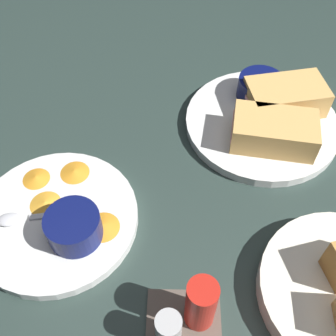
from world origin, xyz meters
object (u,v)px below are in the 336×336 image
(sandwich_half_near, at_px, (274,131))
(condiment_caddy, at_px, (188,318))
(plate_sandwich_main, at_px, (262,123))
(spoon_by_gravy_ramekin, at_px, (19,219))
(plate_chips_companion, at_px, (56,219))
(ramekin_dark_sauce, at_px, (260,87))
(ramekin_light_gravy, at_px, (74,226))
(sandwich_half_far, at_px, (285,97))
(spoon_by_dark_ramekin, at_px, (250,117))

(sandwich_half_near, height_order, condiment_caddy, condiment_caddy)
(plate_sandwich_main, relative_size, spoon_by_gravy_ramekin, 2.60)
(plate_chips_companion, bearing_deg, ramekin_dark_sauce, -140.97)
(ramekin_dark_sauce, distance_m, ramekin_light_gravy, 0.40)
(condiment_caddy, bearing_deg, ramekin_dark_sauce, -107.89)
(plate_sandwich_main, height_order, sandwich_half_near, sandwich_half_near)
(ramekin_dark_sauce, height_order, condiment_caddy, condiment_caddy)
(condiment_caddy, bearing_deg, sandwich_half_near, -115.24)
(sandwich_half_near, height_order, sandwich_half_far, same)
(plate_chips_companion, xyz_separation_m, spoon_by_gravy_ramekin, (0.05, 0.01, 0.01))
(sandwich_half_near, xyz_separation_m, sandwich_half_far, (-0.03, -0.08, 0.00))
(sandwich_half_far, distance_m, condiment_caddy, 0.41)
(spoon_by_dark_ramekin, relative_size, ramekin_light_gravy, 1.32)
(ramekin_dark_sauce, bearing_deg, sandwich_half_far, 145.05)
(sandwich_half_near, xyz_separation_m, ramekin_light_gravy, (0.29, 0.18, -0.00))
(sandwich_half_near, height_order, ramekin_light_gravy, sandwich_half_near)
(spoon_by_gravy_ramekin, bearing_deg, plate_chips_companion, -170.57)
(sandwich_half_near, relative_size, sandwich_half_far, 0.98)
(spoon_by_dark_ramekin, xyz_separation_m, spoon_by_gravy_ramekin, (0.34, 0.21, 0.00))
(condiment_caddy, bearing_deg, sandwich_half_far, -114.23)
(ramekin_light_gravy, bearing_deg, plate_sandwich_main, -141.15)
(ramekin_dark_sauce, distance_m, spoon_by_dark_ramekin, 0.06)
(plate_sandwich_main, height_order, spoon_by_gravy_ramekin, spoon_by_gravy_ramekin)
(ramekin_light_gravy, distance_m, spoon_by_gravy_ramekin, 0.09)
(spoon_by_gravy_ramekin, bearing_deg, sandwich_half_far, -149.56)
(sandwich_half_far, distance_m, ramekin_dark_sauce, 0.05)
(plate_chips_companion, bearing_deg, sandwich_half_far, -147.15)
(condiment_caddy, bearing_deg, plate_sandwich_main, -110.80)
(sandwich_half_far, distance_m, plate_chips_companion, 0.42)
(sandwich_half_near, relative_size, ramekin_light_gravy, 1.91)
(sandwich_half_near, height_order, ramekin_dark_sauce, sandwich_half_near)
(sandwich_half_far, relative_size, spoon_by_gravy_ramekin, 1.45)
(sandwich_half_far, bearing_deg, sandwich_half_near, 69.58)
(sandwich_half_far, distance_m, ramekin_light_gravy, 0.41)
(plate_sandwich_main, xyz_separation_m, plate_chips_companion, (0.31, 0.20, 0.00))
(plate_sandwich_main, height_order, sandwich_half_far, sandwich_half_far)
(sandwich_half_far, height_order, ramekin_dark_sauce, sandwich_half_far)
(ramekin_dark_sauce, xyz_separation_m, condiment_caddy, (0.13, 0.40, -0.00))
(ramekin_dark_sauce, height_order, spoon_by_dark_ramekin, ramekin_dark_sauce)
(plate_sandwich_main, relative_size, plate_chips_companion, 1.12)
(ramekin_dark_sauce, distance_m, plate_chips_companion, 0.41)
(sandwich_half_near, distance_m, condiment_caddy, 0.32)
(sandwich_half_far, xyz_separation_m, plate_chips_companion, (0.35, 0.23, -0.03))
(ramekin_dark_sauce, xyz_separation_m, spoon_by_gravy_ramekin, (0.36, 0.26, -0.02))
(spoon_by_dark_ramekin, xyz_separation_m, condiment_caddy, (0.11, 0.34, 0.01))
(sandwich_half_near, distance_m, ramekin_dark_sauce, 0.11)
(sandwich_half_near, bearing_deg, ramekin_dark_sauce, -85.30)
(spoon_by_gravy_ramekin, relative_size, condiment_caddy, 1.05)
(ramekin_dark_sauce, bearing_deg, sandwich_half_near, 94.70)
(ramekin_light_gravy, xyz_separation_m, spoon_by_gravy_ramekin, (0.08, -0.02, -0.02))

